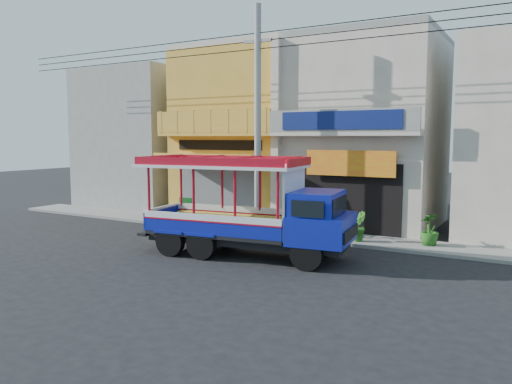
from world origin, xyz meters
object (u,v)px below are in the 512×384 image
(songthaew_truck, at_px, (260,210))
(potted_plant_c, at_px, (430,229))
(potted_plant_a, at_px, (334,223))
(utility_pole, at_px, (261,108))
(green_sign, at_px, (186,212))
(potted_plant_b, at_px, (358,226))

(songthaew_truck, height_order, potted_plant_c, songthaew_truck)
(potted_plant_c, bearing_deg, potted_plant_a, -50.76)
(utility_pole, xyz_separation_m, potted_plant_c, (6.33, 0.84, -4.34))
(green_sign, distance_m, potted_plant_b, 8.08)
(songthaew_truck, distance_m, potted_plant_b, 4.29)
(songthaew_truck, relative_size, potted_plant_a, 7.01)
(green_sign, height_order, potted_plant_c, potted_plant_c)
(potted_plant_c, bearing_deg, green_sign, -50.72)
(utility_pole, bearing_deg, potted_plant_b, 4.47)
(utility_pole, relative_size, songthaew_truck, 3.87)
(potted_plant_b, bearing_deg, potted_plant_c, -93.80)
(songthaew_truck, xyz_separation_m, potted_plant_b, (2.10, 3.62, -0.91))
(potted_plant_a, xyz_separation_m, potted_plant_c, (3.52, 0.10, 0.05))
(potted_plant_c, bearing_deg, songthaew_truck, -9.63)
(green_sign, bearing_deg, potted_plant_c, 1.63)
(potted_plant_a, bearing_deg, green_sign, 153.66)
(songthaew_truck, relative_size, potted_plant_c, 6.36)
(potted_plant_a, distance_m, potted_plant_c, 3.52)
(potted_plant_a, height_order, potted_plant_b, potted_plant_b)
(utility_pole, bearing_deg, songthaew_truck, -61.23)
(utility_pole, relative_size, green_sign, 25.91)
(potted_plant_b, distance_m, potted_plant_c, 2.46)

